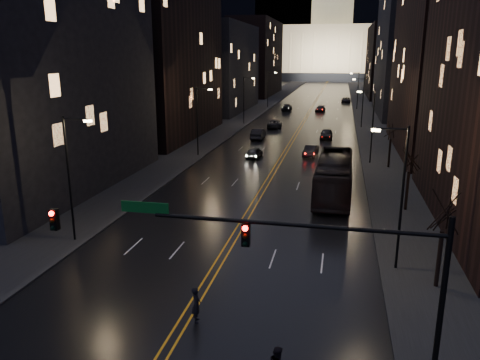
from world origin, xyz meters
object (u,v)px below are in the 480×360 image
Objects in this scene: oncoming_car_a at (254,153)px; oncoming_car_b at (258,134)px; bus at (334,176)px; receding_car_a at (311,151)px; traffic_signal at (303,250)px; pedestrian_a at (196,305)px.

oncoming_car_b is at bearing -79.22° from oncoming_car_a.
receding_car_a is (-3.31, 17.56, -1.18)m from bus.
oncoming_car_b reaches higher than receding_car_a.
traffic_signal is 25.69m from bus.
oncoming_car_b is (-11.35, 54.33, -4.26)m from traffic_signal.
traffic_signal is 4.16× the size of oncoming_car_a.
traffic_signal is at bearing -124.50° from pedestrian_a.
receding_car_a is (7.09, 2.64, -0.00)m from oncoming_car_a.
oncoming_car_a is at bearing -152.65° from receding_car_a.
traffic_signal is 9.26× the size of pedestrian_a.
pedestrian_a is at bearing 95.61° from oncoming_car_b.
pedestrian_a is (6.08, -52.50, 0.09)m from oncoming_car_b.
pedestrian_a is at bearing 99.12° from oncoming_car_a.
traffic_signal reaches higher than pedestrian_a.
traffic_signal is 55.67m from oncoming_car_b.
receding_car_a is (-2.34, 43.03, -4.40)m from traffic_signal.
traffic_signal is at bearing 100.81° from oncoming_car_b.
oncoming_car_a is 38.78m from pedestrian_a.
traffic_signal reaches higher than bus.
oncoming_car_b is at bearing -8.77° from pedestrian_a.
receding_car_a is at bearing -156.62° from oncoming_car_a.
pedestrian_a is (-5.27, 1.83, -4.17)m from traffic_signal.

